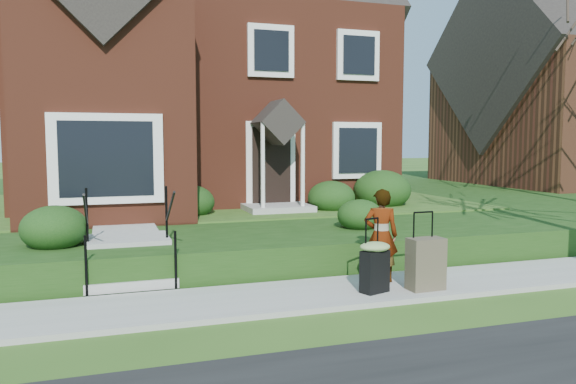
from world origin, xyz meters
name	(u,v)px	position (x,y,z in m)	size (l,w,h in m)	color
ground	(307,298)	(0.00, 0.00, 0.00)	(120.00, 120.00, 0.00)	#2D5119
sidewalk	(307,295)	(0.00, 0.00, 0.04)	(60.00, 1.60, 0.08)	#9E9B93
terrace	(307,199)	(4.00, 10.90, 0.30)	(44.00, 20.00, 0.60)	#18390F
walkway	(123,219)	(-2.50, 5.00, 0.63)	(1.20, 6.00, 0.06)	#9E9B93
main_house	(192,45)	(-0.21, 9.61, 5.26)	(10.40, 10.20, 9.40)	maroon
front_steps	(129,254)	(-2.50, 1.84, 0.47)	(1.40, 2.02, 1.50)	#9E9B93
foundation_shrubs	(255,196)	(0.50, 4.92, 1.06)	(9.74, 4.83, 1.09)	black
woman	(381,235)	(1.37, 0.27, 0.83)	(0.55, 0.36, 1.51)	#999999
suitcase_black	(375,264)	(0.97, -0.31, 0.52)	(0.57, 0.51, 1.13)	black
suitcase_olive	(426,264)	(1.79, -0.40, 0.48)	(0.57, 0.33, 1.20)	brown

